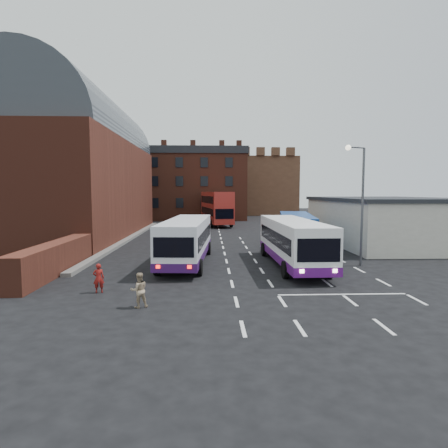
{
  "coord_description": "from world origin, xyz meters",
  "views": [
    {
      "loc": [
        -1.15,
        -19.84,
        4.76
      ],
      "look_at": [
        0.0,
        10.0,
        2.2
      ],
      "focal_mm": 30.0,
      "sensor_mm": 36.0,
      "label": 1
    }
  ],
  "objects_px": {
    "bus_red_double": "(216,208)",
    "bus_white_inbound": "(293,239)",
    "street_lamp": "(360,194)",
    "pedestrian_beige": "(139,290)",
    "pedestrian_red": "(99,278)",
    "bus_white_outbound": "(187,237)",
    "bus_blue": "(296,229)"
  },
  "relations": [
    {
      "from": "bus_red_double",
      "to": "bus_white_inbound",
      "type": "bearing_deg",
      "value": 89.06
    },
    {
      "from": "street_lamp",
      "to": "pedestrian_beige",
      "type": "bearing_deg",
      "value": -146.66
    },
    {
      "from": "pedestrian_beige",
      "to": "pedestrian_red",
      "type": "bearing_deg",
      "value": -67.09
    },
    {
      "from": "bus_white_outbound",
      "to": "pedestrian_beige",
      "type": "height_order",
      "value": "bus_white_outbound"
    },
    {
      "from": "bus_blue",
      "to": "pedestrian_beige",
      "type": "bearing_deg",
      "value": 66.33
    },
    {
      "from": "bus_white_inbound",
      "to": "pedestrian_red",
      "type": "xyz_separation_m",
      "value": [
        -10.58,
        -6.01,
        -1.05
      ]
    },
    {
      "from": "bus_white_outbound",
      "to": "bus_white_inbound",
      "type": "height_order",
      "value": "bus_white_inbound"
    },
    {
      "from": "bus_red_double",
      "to": "street_lamp",
      "type": "xyz_separation_m",
      "value": [
        8.54,
        -30.31,
        2.08
      ]
    },
    {
      "from": "street_lamp",
      "to": "pedestrian_beige",
      "type": "xyz_separation_m",
      "value": [
        -12.42,
        -8.17,
        -3.88
      ]
    },
    {
      "from": "street_lamp",
      "to": "pedestrian_beige",
      "type": "distance_m",
      "value": 15.37
    },
    {
      "from": "street_lamp",
      "to": "pedestrian_red",
      "type": "xyz_separation_m",
      "value": [
        -14.76,
        -5.8,
        -3.91
      ]
    },
    {
      "from": "bus_white_outbound",
      "to": "bus_blue",
      "type": "distance_m",
      "value": 10.37
    },
    {
      "from": "bus_white_outbound",
      "to": "bus_white_inbound",
      "type": "bearing_deg",
      "value": -6.81
    },
    {
      "from": "bus_white_inbound",
      "to": "pedestrian_beige",
      "type": "xyz_separation_m",
      "value": [
        -8.24,
        -8.38,
        -1.02
      ]
    },
    {
      "from": "bus_white_outbound",
      "to": "bus_blue",
      "type": "relative_size",
      "value": 1.0
    },
    {
      "from": "bus_white_inbound",
      "to": "bus_white_outbound",
      "type": "bearing_deg",
      "value": -11.62
    },
    {
      "from": "bus_blue",
      "to": "street_lamp",
      "type": "height_order",
      "value": "street_lamp"
    },
    {
      "from": "bus_blue",
      "to": "pedestrian_red",
      "type": "bearing_deg",
      "value": 55.88
    },
    {
      "from": "street_lamp",
      "to": "pedestrian_red",
      "type": "bearing_deg",
      "value": -158.53
    },
    {
      "from": "bus_white_outbound",
      "to": "bus_white_inbound",
      "type": "distance_m",
      "value": 6.98
    },
    {
      "from": "bus_white_inbound",
      "to": "street_lamp",
      "type": "distance_m",
      "value": 5.08
    },
    {
      "from": "street_lamp",
      "to": "bus_white_inbound",
      "type": "bearing_deg",
      "value": 177.14
    },
    {
      "from": "bus_red_double",
      "to": "pedestrian_beige",
      "type": "bearing_deg",
      "value": 75.06
    },
    {
      "from": "bus_red_double",
      "to": "bus_blue",
      "type": "bearing_deg",
      "value": 95.79
    },
    {
      "from": "bus_blue",
      "to": "pedestrian_beige",
      "type": "height_order",
      "value": "bus_blue"
    },
    {
      "from": "bus_white_inbound",
      "to": "bus_red_double",
      "type": "relative_size",
      "value": 0.89
    },
    {
      "from": "bus_white_outbound",
      "to": "street_lamp",
      "type": "xyz_separation_m",
      "value": [
        11.04,
        -1.5,
        2.88
      ]
    },
    {
      "from": "bus_white_outbound",
      "to": "street_lamp",
      "type": "distance_m",
      "value": 11.51
    },
    {
      "from": "bus_blue",
      "to": "pedestrian_beige",
      "type": "distance_m",
      "value": 18.37
    },
    {
      "from": "bus_white_outbound",
      "to": "bus_white_inbound",
      "type": "xyz_separation_m",
      "value": [
        6.86,
        -1.29,
        0.02
      ]
    },
    {
      "from": "bus_white_outbound",
      "to": "bus_red_double",
      "type": "distance_m",
      "value": 28.92
    },
    {
      "from": "bus_white_inbound",
      "to": "street_lamp",
      "type": "height_order",
      "value": "street_lamp"
    }
  ]
}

